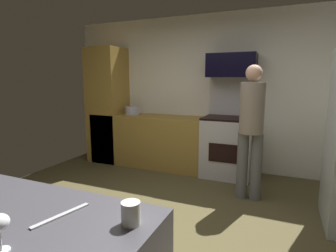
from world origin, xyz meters
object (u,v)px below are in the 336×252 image
object	(u,v)px
microwave	(232,65)
person_cook	(251,126)
stock_pot	(132,111)
mug_coffee	(131,213)
oven_range	(228,144)

from	to	relation	value
microwave	person_cook	size ratio (longest dim) A/B	0.43
person_cook	stock_pot	world-z (taller)	person_cook
microwave	person_cook	world-z (taller)	microwave
person_cook	stock_pot	size ratio (longest dim) A/B	6.62
microwave	stock_pot	distance (m)	1.91
person_cook	mug_coffee	distance (m)	2.53
oven_range	stock_pot	world-z (taller)	oven_range
microwave	mug_coffee	distance (m)	3.47
oven_range	microwave	bearing A→B (deg)	90.00
oven_range	person_cook	bearing A→B (deg)	-61.40
oven_range	stock_pot	distance (m)	1.80
person_cook	stock_pot	bearing A→B (deg)	160.34
oven_range	mug_coffee	xyz separation A→B (m)	(0.18, -3.28, 0.43)
stock_pot	person_cook	bearing A→B (deg)	-19.66
microwave	person_cook	xyz separation A→B (m)	(0.42, -0.85, -0.79)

